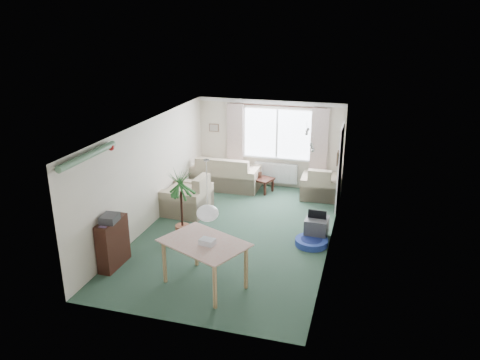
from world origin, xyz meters
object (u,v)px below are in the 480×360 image
(sofa, at_px, (226,172))
(tv_cube, at_px, (316,228))
(armchair_left, at_px, (186,194))
(coffee_table, at_px, (257,184))
(bookshelf, at_px, (113,243))
(armchair_corner, at_px, (320,182))
(houseplant, at_px, (181,204))
(dining_table, at_px, (205,264))
(pet_bed, at_px, (311,242))

(sofa, relative_size, tv_cube, 3.56)
(armchair_left, height_order, coffee_table, armchair_left)
(sofa, distance_m, bookshelf, 4.75)
(armchair_corner, height_order, coffee_table, armchair_corner)
(coffee_table, bearing_deg, armchair_left, -124.12)
(tv_cube, bearing_deg, armchair_left, 172.14)
(armchair_left, distance_m, tv_cube, 3.26)
(armchair_left, bearing_deg, tv_cube, 82.76)
(bookshelf, bearing_deg, houseplant, 62.71)
(sofa, xyz_separation_m, tv_cube, (2.80, -2.46, -0.22))
(tv_cube, bearing_deg, sofa, 140.89)
(armchair_corner, relative_size, dining_table, 0.71)
(dining_table, bearing_deg, armchair_corner, 73.62)
(tv_cube, bearing_deg, armchair_corner, 97.51)
(tv_cube, bearing_deg, bookshelf, -145.57)
(armchair_left, relative_size, pet_bed, 1.55)
(coffee_table, bearing_deg, armchair_corner, -0.85)
(bookshelf, height_order, tv_cube, bookshelf)
(armchair_corner, bearing_deg, tv_cube, 93.57)
(tv_cube, xyz_separation_m, pet_bed, (-0.05, -0.35, -0.16))
(armchair_corner, height_order, pet_bed, armchair_corner)
(coffee_table, xyz_separation_m, tv_cube, (1.92, -2.46, 0.04))
(sofa, bearing_deg, bookshelf, 80.32)
(armchair_corner, xyz_separation_m, pet_bed, (0.17, -2.79, -0.35))
(pet_bed, bearing_deg, houseplant, -171.28)
(sofa, height_order, coffee_table, sofa)
(dining_table, distance_m, tv_cube, 2.91)
(sofa, height_order, dining_table, sofa)
(coffee_table, height_order, tv_cube, tv_cube)
(armchair_left, distance_m, houseplant, 1.44)
(tv_cube, distance_m, pet_bed, 0.39)
(armchair_corner, bearing_deg, sofa, -2.25)
(armchair_left, bearing_deg, houseplant, 21.34)
(coffee_table, xyz_separation_m, bookshelf, (-1.62, -4.69, 0.28))
(coffee_table, distance_m, tv_cube, 3.12)
(armchair_corner, relative_size, coffee_table, 1.10)
(sofa, bearing_deg, tv_cube, 137.93)
(armchair_corner, bearing_deg, houseplant, 50.06)
(dining_table, bearing_deg, bookshelf, 174.87)
(houseplant, relative_size, tv_cube, 3.03)
(armchair_left, xyz_separation_m, dining_table, (1.55, -2.97, -0.06))
(bookshelf, xyz_separation_m, pet_bed, (3.49, 1.88, -0.41))
(sofa, height_order, tv_cube, sofa)
(coffee_table, xyz_separation_m, houseplant, (-0.84, -3.23, 0.58))
(coffee_table, bearing_deg, sofa, 180.00)
(bookshelf, relative_size, pet_bed, 1.40)
(sofa, xyz_separation_m, armchair_corner, (2.58, -0.02, -0.03))
(dining_table, bearing_deg, coffee_table, 93.17)
(sofa, xyz_separation_m, dining_table, (1.15, -4.86, -0.04))
(armchair_corner, height_order, dining_table, armchair_corner)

